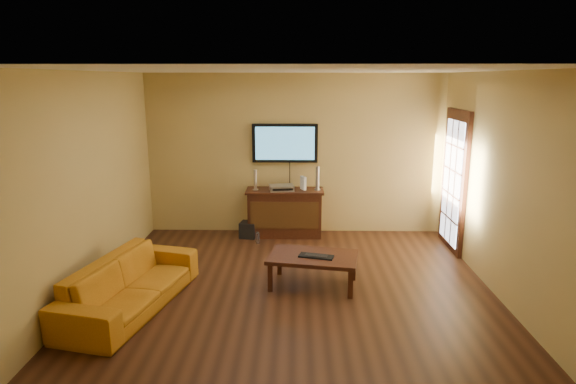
{
  "coord_description": "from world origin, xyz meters",
  "views": [
    {
      "loc": [
        0.04,
        -5.57,
        2.62
      ],
      "look_at": [
        -0.08,
        0.8,
        1.1
      ],
      "focal_mm": 30.0,
      "sensor_mm": 36.0,
      "label": 1
    }
  ],
  "objects_px": {
    "speaker_right": "(318,179)",
    "keyboard": "(316,256)",
    "sofa": "(130,276)",
    "game_console": "(303,183)",
    "media_console": "(285,212)",
    "subwoofer": "(249,230)",
    "av_receiver": "(282,188)",
    "speaker_left": "(255,181)",
    "coffee_table": "(313,259)",
    "bottle": "(258,238)",
    "television": "(285,143)"
  },
  "relations": [
    {
      "from": "television",
      "to": "keyboard",
      "type": "bearing_deg",
      "value": -78.95
    },
    {
      "from": "sofa",
      "to": "speaker_left",
      "type": "xyz_separation_m",
      "value": [
        1.23,
        2.66,
        0.56
      ]
    },
    {
      "from": "game_console",
      "to": "subwoofer",
      "type": "relative_size",
      "value": 0.84
    },
    {
      "from": "media_console",
      "to": "coffee_table",
      "type": "relative_size",
      "value": 1.06
    },
    {
      "from": "speaker_left",
      "to": "av_receiver",
      "type": "xyz_separation_m",
      "value": [
        0.44,
        -0.02,
        -0.11
      ]
    },
    {
      "from": "bottle",
      "to": "media_console",
      "type": "bearing_deg",
      "value": 45.39
    },
    {
      "from": "media_console",
      "to": "speaker_left",
      "type": "bearing_deg",
      "value": -177.46
    },
    {
      "from": "television",
      "to": "coffee_table",
      "type": "bearing_deg",
      "value": -79.58
    },
    {
      "from": "subwoofer",
      "to": "media_console",
      "type": "bearing_deg",
      "value": 21.46
    },
    {
      "from": "media_console",
      "to": "subwoofer",
      "type": "bearing_deg",
      "value": -168.79
    },
    {
      "from": "av_receiver",
      "to": "game_console",
      "type": "distance_m",
      "value": 0.37
    },
    {
      "from": "television",
      "to": "speaker_right",
      "type": "bearing_deg",
      "value": -21.21
    },
    {
      "from": "speaker_right",
      "to": "subwoofer",
      "type": "distance_m",
      "value": 1.43
    },
    {
      "from": "television",
      "to": "subwoofer",
      "type": "xyz_separation_m",
      "value": [
        -0.61,
        -0.33,
        -1.42
      ]
    },
    {
      "from": "av_receiver",
      "to": "subwoofer",
      "type": "distance_m",
      "value": 0.9
    },
    {
      "from": "speaker_left",
      "to": "subwoofer",
      "type": "bearing_deg",
      "value": -140.5
    },
    {
      "from": "speaker_right",
      "to": "av_receiver",
      "type": "distance_m",
      "value": 0.61
    },
    {
      "from": "av_receiver",
      "to": "bottle",
      "type": "relative_size",
      "value": 1.95
    },
    {
      "from": "speaker_left",
      "to": "subwoofer",
      "type": "distance_m",
      "value": 0.83
    },
    {
      "from": "keyboard",
      "to": "television",
      "type": "bearing_deg",
      "value": 101.05
    },
    {
      "from": "speaker_right",
      "to": "coffee_table",
      "type": "bearing_deg",
      "value": -93.75
    },
    {
      "from": "media_console",
      "to": "keyboard",
      "type": "height_order",
      "value": "media_console"
    },
    {
      "from": "speaker_left",
      "to": "subwoofer",
      "type": "height_order",
      "value": "speaker_left"
    },
    {
      "from": "av_receiver",
      "to": "keyboard",
      "type": "distance_m",
      "value": 2.15
    },
    {
      "from": "subwoofer",
      "to": "coffee_table",
      "type": "bearing_deg",
      "value": -51.77
    },
    {
      "from": "game_console",
      "to": "bottle",
      "type": "xyz_separation_m",
      "value": [
        -0.74,
        -0.46,
        -0.81
      ]
    },
    {
      "from": "speaker_left",
      "to": "television",
      "type": "bearing_deg",
      "value": 25.08
    },
    {
      "from": "sofa",
      "to": "bottle",
      "type": "bearing_deg",
      "value": -17.07
    },
    {
      "from": "speaker_right",
      "to": "game_console",
      "type": "bearing_deg",
      "value": 172.78
    },
    {
      "from": "coffee_table",
      "to": "av_receiver",
      "type": "height_order",
      "value": "av_receiver"
    },
    {
      "from": "television",
      "to": "coffee_table",
      "type": "distance_m",
      "value": 2.57
    },
    {
      "from": "speaker_right",
      "to": "av_receiver",
      "type": "bearing_deg",
      "value": -176.08
    },
    {
      "from": "sofa",
      "to": "bottle",
      "type": "relative_size",
      "value": 9.97
    },
    {
      "from": "media_console",
      "to": "game_console",
      "type": "bearing_deg",
      "value": 4.53
    },
    {
      "from": "speaker_left",
      "to": "bottle",
      "type": "height_order",
      "value": "speaker_left"
    },
    {
      "from": "media_console",
      "to": "game_console",
      "type": "relative_size",
      "value": 5.83
    },
    {
      "from": "coffee_table",
      "to": "speaker_left",
      "type": "bearing_deg",
      "value": 114.04
    },
    {
      "from": "media_console",
      "to": "speaker_right",
      "type": "relative_size",
      "value": 3.27
    },
    {
      "from": "speaker_right",
      "to": "game_console",
      "type": "relative_size",
      "value": 1.78
    },
    {
      "from": "television",
      "to": "sofa",
      "type": "bearing_deg",
      "value": -120.75
    },
    {
      "from": "av_receiver",
      "to": "subwoofer",
      "type": "bearing_deg",
      "value": 177.69
    },
    {
      "from": "sofa",
      "to": "av_receiver",
      "type": "xyz_separation_m",
      "value": [
        1.67,
        2.64,
        0.45
      ]
    },
    {
      "from": "av_receiver",
      "to": "keyboard",
      "type": "height_order",
      "value": "av_receiver"
    },
    {
      "from": "coffee_table",
      "to": "subwoofer",
      "type": "relative_size",
      "value": 4.63
    },
    {
      "from": "media_console",
      "to": "sofa",
      "type": "xyz_separation_m",
      "value": [
        -1.72,
        -2.69,
        -0.01
      ]
    },
    {
      "from": "av_receiver",
      "to": "keyboard",
      "type": "xyz_separation_m",
      "value": [
        0.5,
        -2.05,
        -0.42
      ]
    },
    {
      "from": "sofa",
      "to": "coffee_table",
      "type": "bearing_deg",
      "value": -60.4
    },
    {
      "from": "speaker_right",
      "to": "keyboard",
      "type": "xyz_separation_m",
      "value": [
        -0.1,
        -2.09,
        -0.55
      ]
    },
    {
      "from": "sofa",
      "to": "speaker_right",
      "type": "height_order",
      "value": "speaker_right"
    },
    {
      "from": "media_console",
      "to": "keyboard",
      "type": "bearing_deg",
      "value": -77.89
    }
  ]
}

